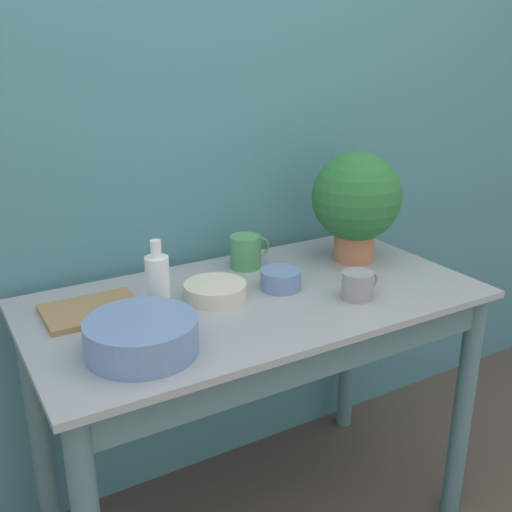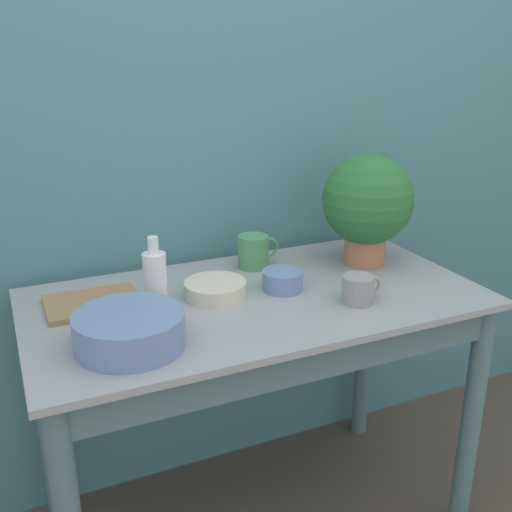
{
  "view_description": "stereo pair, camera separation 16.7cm",
  "coord_description": "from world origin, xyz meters",
  "px_view_note": "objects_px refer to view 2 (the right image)",
  "views": [
    {
      "loc": [
        -0.79,
        -1.02,
        1.5
      ],
      "look_at": [
        0.0,
        0.34,
        0.94
      ],
      "focal_mm": 42.0,
      "sensor_mm": 36.0,
      "label": 1
    },
    {
      "loc": [
        -0.64,
        -1.09,
        1.5
      ],
      "look_at": [
        0.0,
        0.34,
        0.94
      ],
      "focal_mm": 42.0,
      "sensor_mm": 36.0,
      "label": 2
    }
  ],
  "objects_px": {
    "bottle_tall": "(155,280)",
    "bowl_wash_large": "(130,330)",
    "mug_green": "(254,251)",
    "bowl_small_cream": "(215,289)",
    "mug_grey": "(358,289)",
    "tray_board": "(93,303)",
    "potted_plant": "(368,203)",
    "bowl_small_blue": "(283,280)"
  },
  "relations": [
    {
      "from": "bottle_tall",
      "to": "mug_green",
      "type": "distance_m",
      "value": 0.42
    },
    {
      "from": "potted_plant",
      "to": "tray_board",
      "type": "bearing_deg",
      "value": 178.52
    },
    {
      "from": "bowl_small_cream",
      "to": "tray_board",
      "type": "height_order",
      "value": "bowl_small_cream"
    },
    {
      "from": "mug_grey",
      "to": "bowl_small_cream",
      "type": "bearing_deg",
      "value": 149.65
    },
    {
      "from": "mug_green",
      "to": "tray_board",
      "type": "relative_size",
      "value": 0.55
    },
    {
      "from": "mug_grey",
      "to": "bowl_small_cream",
      "type": "xyz_separation_m",
      "value": [
        -0.35,
        0.2,
        -0.02
      ]
    },
    {
      "from": "bowl_wash_large",
      "to": "bottle_tall",
      "type": "bearing_deg",
      "value": 57.69
    },
    {
      "from": "tray_board",
      "to": "mug_grey",
      "type": "bearing_deg",
      "value": -22.32
    },
    {
      "from": "mug_green",
      "to": "bowl_wash_large",
      "type": "bearing_deg",
      "value": -142.8
    },
    {
      "from": "mug_green",
      "to": "mug_grey",
      "type": "relative_size",
      "value": 1.14
    },
    {
      "from": "bottle_tall",
      "to": "bowl_wash_large",
      "type": "bearing_deg",
      "value": -122.31
    },
    {
      "from": "mug_green",
      "to": "mug_grey",
      "type": "xyz_separation_m",
      "value": [
        0.15,
        -0.37,
        -0.01
      ]
    },
    {
      "from": "bottle_tall",
      "to": "mug_green",
      "type": "xyz_separation_m",
      "value": [
        0.37,
        0.19,
        -0.03
      ]
    },
    {
      "from": "bowl_small_blue",
      "to": "tray_board",
      "type": "height_order",
      "value": "bowl_small_blue"
    },
    {
      "from": "mug_green",
      "to": "tray_board",
      "type": "bearing_deg",
      "value": -169.81
    },
    {
      "from": "bowl_wash_large",
      "to": "bowl_small_blue",
      "type": "bearing_deg",
      "value": 18.57
    },
    {
      "from": "bottle_tall",
      "to": "bowl_small_blue",
      "type": "xyz_separation_m",
      "value": [
        0.37,
        -0.01,
        -0.06
      ]
    },
    {
      "from": "bowl_wash_large",
      "to": "mug_grey",
      "type": "height_order",
      "value": "bowl_wash_large"
    },
    {
      "from": "potted_plant",
      "to": "bowl_wash_large",
      "type": "distance_m",
      "value": 0.88
    },
    {
      "from": "mug_grey",
      "to": "bottle_tall",
      "type": "bearing_deg",
      "value": 160.79
    },
    {
      "from": "bottle_tall",
      "to": "bowl_small_cream",
      "type": "height_order",
      "value": "bottle_tall"
    },
    {
      "from": "mug_green",
      "to": "bowl_small_blue",
      "type": "xyz_separation_m",
      "value": [
        0.0,
        -0.2,
        -0.02
      ]
    },
    {
      "from": "bowl_wash_large",
      "to": "tray_board",
      "type": "height_order",
      "value": "bowl_wash_large"
    },
    {
      "from": "mug_grey",
      "to": "bowl_small_blue",
      "type": "xyz_separation_m",
      "value": [
        -0.15,
        0.17,
        -0.01
      ]
    },
    {
      "from": "mug_green",
      "to": "bowl_small_cream",
      "type": "relative_size",
      "value": 0.78
    },
    {
      "from": "bottle_tall",
      "to": "mug_grey",
      "type": "xyz_separation_m",
      "value": [
        0.52,
        -0.18,
        -0.05
      ]
    },
    {
      "from": "bowl_small_blue",
      "to": "bottle_tall",
      "type": "bearing_deg",
      "value": 177.72
    },
    {
      "from": "mug_green",
      "to": "bowl_small_blue",
      "type": "bearing_deg",
      "value": -89.91
    },
    {
      "from": "potted_plant",
      "to": "bowl_small_cream",
      "type": "bearing_deg",
      "value": -174.43
    },
    {
      "from": "bowl_wash_large",
      "to": "bowl_small_blue",
      "type": "xyz_separation_m",
      "value": [
        0.48,
        0.16,
        -0.01
      ]
    },
    {
      "from": "potted_plant",
      "to": "bottle_tall",
      "type": "xyz_separation_m",
      "value": [
        -0.71,
        -0.07,
        -0.12
      ]
    },
    {
      "from": "bottle_tall",
      "to": "bowl_small_blue",
      "type": "bearing_deg",
      "value": -2.28
    },
    {
      "from": "potted_plant",
      "to": "mug_green",
      "type": "relative_size",
      "value": 2.61
    },
    {
      "from": "bowl_small_blue",
      "to": "tray_board",
      "type": "distance_m",
      "value": 0.54
    },
    {
      "from": "bottle_tall",
      "to": "bowl_small_cream",
      "type": "xyz_separation_m",
      "value": [
        0.18,
        0.02,
        -0.06
      ]
    },
    {
      "from": "mug_green",
      "to": "bottle_tall",
      "type": "bearing_deg",
      "value": -152.94
    },
    {
      "from": "bowl_wash_large",
      "to": "mug_grey",
      "type": "distance_m",
      "value": 0.64
    },
    {
      "from": "bowl_wash_large",
      "to": "bowl_small_cream",
      "type": "xyz_separation_m",
      "value": [
        0.29,
        0.2,
        -0.02
      ]
    },
    {
      "from": "bottle_tall",
      "to": "bowl_small_blue",
      "type": "distance_m",
      "value": 0.38
    },
    {
      "from": "bottle_tall",
      "to": "mug_grey",
      "type": "distance_m",
      "value": 0.56
    },
    {
      "from": "potted_plant",
      "to": "tray_board",
      "type": "relative_size",
      "value": 1.43
    },
    {
      "from": "potted_plant",
      "to": "mug_grey",
      "type": "distance_m",
      "value": 0.36
    }
  ]
}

